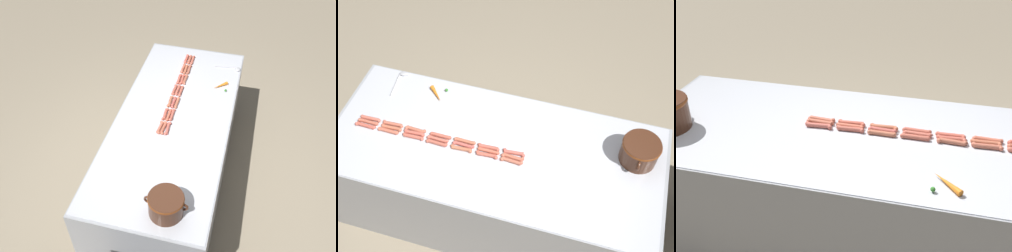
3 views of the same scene
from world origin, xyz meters
The scene contains 26 objects.
ground_plane centered at (0.00, 0.00, 0.00)m, with size 20.00×20.00×0.00m, color gray.
griddle_counter centered at (0.00, 0.00, 0.42)m, with size 1.01×2.35×0.83m.
hot_dog_0 centered at (0.02, -0.92, 0.85)m, with size 0.03×0.16×0.03m.
hot_dog_1 centered at (0.02, -0.75, 0.85)m, with size 0.03×0.16×0.03m.
hot_dog_2 centered at (0.02, -0.57, 0.85)m, with size 0.03×0.16×0.03m.
hot_dog_3 centered at (0.02, -0.38, 0.85)m, with size 0.03×0.16×0.03m.
hot_dog_4 centered at (0.01, -0.21, 0.85)m, with size 0.03×0.16×0.03m.
hot_dog_5 centered at (0.02, -0.03, 0.85)m, with size 0.03×0.16×0.03m.
hot_dog_6 centered at (0.01, 0.15, 0.85)m, with size 0.04×0.16×0.03m.
hot_dog_7 centered at (0.05, -0.93, 0.85)m, with size 0.03×0.16×0.03m.
hot_dog_8 centered at (0.05, -0.74, 0.85)m, with size 0.03×0.16×0.03m.
hot_dog_9 centered at (0.05, -0.57, 0.85)m, with size 0.03×0.16×0.03m.
hot_dog_10 centered at (0.05, -0.39, 0.85)m, with size 0.03×0.16×0.03m.
hot_dog_11 centered at (0.05, -0.20, 0.85)m, with size 0.03×0.16×0.03m.
hot_dog_12 centered at (0.05, -0.02, 0.85)m, with size 0.03×0.16×0.03m.
hot_dog_13 centered at (0.05, 0.15, 0.85)m, with size 0.03×0.16×0.03m.
hot_dog_14 centered at (0.08, -0.93, 0.85)m, with size 0.03×0.16×0.03m.
hot_dog_15 centered at (0.08, -0.75, 0.85)m, with size 0.03×0.16×0.03m.
hot_dog_16 centered at (0.08, -0.57, 0.85)m, with size 0.03×0.16×0.03m.
hot_dog_17 centered at (0.08, -0.39, 0.85)m, with size 0.03×0.16×0.03m.
hot_dog_18 centered at (0.08, -0.21, 0.85)m, with size 0.03×0.16×0.03m.
hot_dog_19 centered at (0.08, -0.03, 0.85)m, with size 0.04×0.16×0.03m.
hot_dog_20 centered at (0.08, 0.15, 0.85)m, with size 0.04×0.16×0.03m.
bean_pot centered at (-0.18, 0.95, 0.93)m, with size 0.32×0.26×0.17m.
serving_spoon centered at (-0.43, -0.89, 0.84)m, with size 0.27×0.08×0.02m.
carrot centered at (-0.34, -0.55, 0.85)m, with size 0.14×0.14×0.03m.
Camera 1 is at (-0.57, 2.40, 3.13)m, focal length 40.38 mm.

